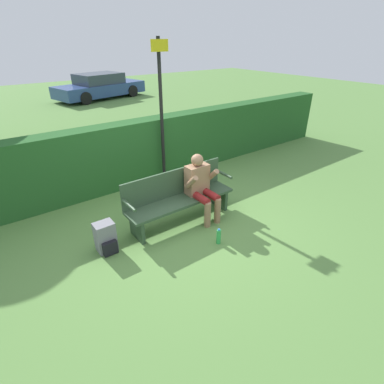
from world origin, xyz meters
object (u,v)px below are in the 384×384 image
at_px(person_seated, 201,184).
at_px(signpost, 161,109).
at_px(park_bench, 179,197).
at_px(backpack, 106,238).
at_px(water_bottle, 219,237).
at_px(parked_car, 100,87).

xyz_separation_m(person_seated, signpost, (0.25, 1.62, 0.95)).
relative_size(park_bench, backpack, 4.15).
bearing_deg(water_bottle, signpost, 77.90).
bearing_deg(park_bench, parked_car, 74.82).
bearing_deg(parked_car, signpost, -116.68).
height_order(park_bench, backpack, park_bench).
relative_size(water_bottle, parked_car, 0.06).
xyz_separation_m(backpack, water_bottle, (1.46, -0.87, -0.10)).
xyz_separation_m(park_bench, backpack, (-1.36, -0.06, -0.23)).
bearing_deg(backpack, water_bottle, -30.84).
bearing_deg(signpost, backpack, -141.85).
relative_size(water_bottle, signpost, 0.09).
distance_m(person_seated, signpost, 1.90).
distance_m(person_seated, backpack, 1.78).
height_order(signpost, parked_car, signpost).
distance_m(backpack, parked_car, 12.82).
distance_m(water_bottle, signpost, 2.88).
height_order(park_bench, person_seated, person_seated).
xyz_separation_m(backpack, parked_car, (4.59, 11.96, 0.36)).
bearing_deg(person_seated, water_bottle, -108.30).
xyz_separation_m(water_bottle, signpost, (0.52, 2.43, 1.46)).
bearing_deg(signpost, water_bottle, -102.10).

